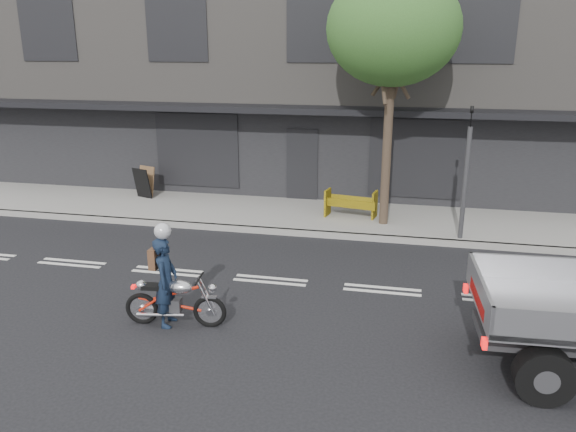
# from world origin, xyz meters

# --- Properties ---
(ground) EXTENTS (80.00, 80.00, 0.00)m
(ground) POSITION_xyz_m (0.00, 0.00, 0.00)
(ground) COLOR black
(ground) RESTS_ON ground
(sidewalk) EXTENTS (32.00, 3.20, 0.15)m
(sidewalk) POSITION_xyz_m (0.00, 4.70, 0.07)
(sidewalk) COLOR gray
(sidewalk) RESTS_ON ground
(kerb) EXTENTS (32.00, 0.20, 0.15)m
(kerb) POSITION_xyz_m (0.00, 3.10, 0.07)
(kerb) COLOR gray
(kerb) RESTS_ON ground
(building_main) EXTENTS (26.00, 10.00, 8.00)m
(building_main) POSITION_xyz_m (0.00, 11.30, 4.00)
(building_main) COLOR slate
(building_main) RESTS_ON ground
(street_tree) EXTENTS (3.40, 3.40, 6.74)m
(street_tree) POSITION_xyz_m (2.20, 4.20, 5.28)
(street_tree) COLOR #382B21
(street_tree) RESTS_ON ground
(traffic_light_pole) EXTENTS (0.12, 0.12, 3.50)m
(traffic_light_pole) POSITION_xyz_m (4.20, 3.35, 1.65)
(traffic_light_pole) COLOR #2D2D30
(traffic_light_pole) RESTS_ON ground
(motorcycle) EXTENTS (1.87, 0.54, 0.96)m
(motorcycle) POSITION_xyz_m (-1.20, -2.32, 0.50)
(motorcycle) COLOR black
(motorcycle) RESTS_ON ground
(rider) EXTENTS (0.46, 0.65, 1.66)m
(rider) POSITION_xyz_m (-1.35, -2.32, 0.83)
(rider) COLOR #121E32
(rider) RESTS_ON ground
(construction_barrier) EXTENTS (1.53, 0.84, 0.81)m
(construction_barrier) POSITION_xyz_m (1.24, 4.42, 0.56)
(construction_barrier) COLOR yellow
(construction_barrier) RESTS_ON sidewalk
(sandwich_board) EXTENTS (0.72, 0.60, 0.98)m
(sandwich_board) POSITION_xyz_m (-5.55, 5.28, 0.64)
(sandwich_board) COLOR black
(sandwich_board) RESTS_ON sidewalk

